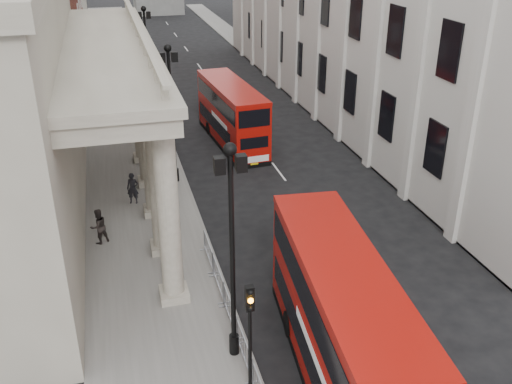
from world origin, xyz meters
TOP-DOWN VIEW (x-y plane):
  - sidewalk_west at (-3.00, 30.00)m, footprint 6.00×140.00m
  - sidewalk_east at (13.50, 30.00)m, footprint 3.00×140.00m
  - kerb at (-0.05, 30.00)m, footprint 0.20×140.00m
  - lamp_post_south at (-0.60, 4.00)m, footprint 1.05×0.44m
  - lamp_post_mid at (-0.60, 20.00)m, footprint 1.05×0.44m
  - lamp_post_north at (-0.60, 36.00)m, footprint 1.05×0.44m
  - traffic_light at (-0.50, 1.98)m, footprint 0.28×0.33m
  - crowd_barriers at (-0.35, 2.23)m, footprint 0.50×18.75m
  - bus_near at (2.67, 1.97)m, footprint 3.63×11.02m
  - bus_far at (4.25, 25.89)m, footprint 3.16×10.12m
  - pedestrian_a at (-3.34, 17.58)m, footprint 0.74×0.58m
  - pedestrian_b at (-5.26, 13.52)m, footprint 1.11×1.04m
  - pedestrian_c at (-1.79, 21.18)m, footprint 0.81×0.57m

SIDE VIEW (x-z plane):
  - sidewalk_west at x=-3.00m, z-range 0.00..0.12m
  - sidewalk_east at x=13.50m, z-range 0.00..0.12m
  - kerb at x=-0.05m, z-range 0.00..0.14m
  - crowd_barriers at x=-0.35m, z-range 0.12..1.22m
  - pedestrian_c at x=-1.79m, z-range 0.12..1.67m
  - pedestrian_a at x=-3.34m, z-range 0.12..1.92m
  - pedestrian_b at x=-5.26m, z-range 0.12..1.95m
  - bus_far at x=4.25m, z-range 0.10..4.40m
  - bus_near at x=2.67m, z-range 0.11..4.78m
  - traffic_light at x=-0.50m, z-range 0.96..5.26m
  - lamp_post_south at x=-0.60m, z-range 0.75..9.07m
  - lamp_post_mid at x=-0.60m, z-range 0.75..9.07m
  - lamp_post_north at x=-0.60m, z-range 0.75..9.07m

